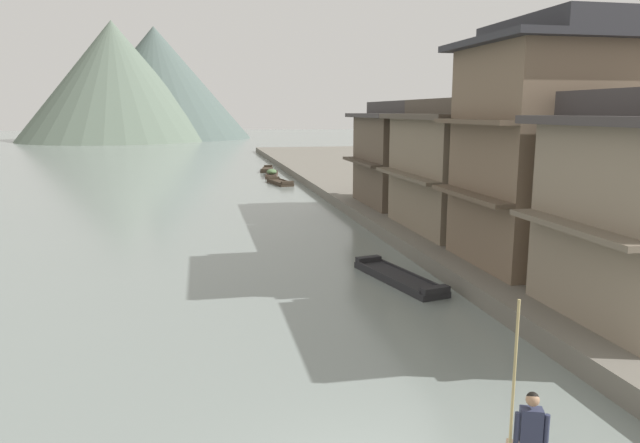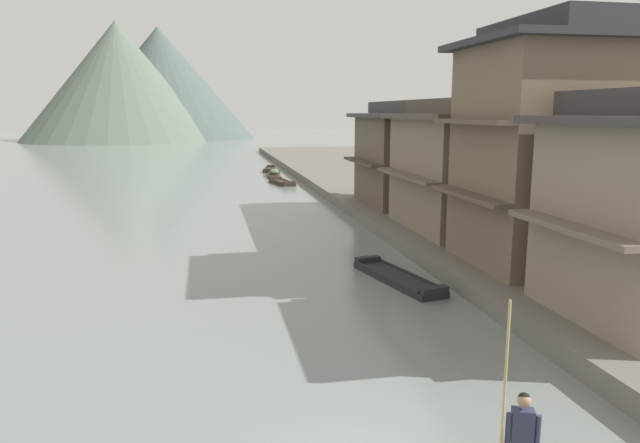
{
  "view_description": "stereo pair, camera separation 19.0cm",
  "coord_description": "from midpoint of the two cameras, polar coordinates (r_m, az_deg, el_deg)",
  "views": [
    {
      "loc": [
        -2.5,
        -8.25,
        6.18
      ],
      "look_at": [
        2.73,
        17.61,
        1.25
      ],
      "focal_mm": 33.1,
      "sensor_mm": 36.0,
      "label": 1
    },
    {
      "loc": [
        -2.31,
        -8.29,
        6.18
      ],
      "look_at": [
        2.73,
        17.61,
        1.25
      ],
      "focal_mm": 33.1,
      "sensor_mm": 36.0,
      "label": 2
    }
  ],
  "objects": [
    {
      "name": "house_waterfront_second",
      "position": [
        23.06,
        21.67,
        6.76
      ],
      "size": [
        6.76,
        6.13,
        8.74
      ],
      "color": "#75604C",
      "rests_on": "riverbank_right"
    },
    {
      "name": "boat_moored_nearest",
      "position": [
        62.77,
        -4.84,
        5.03
      ],
      "size": [
        1.84,
        4.87,
        0.41
      ],
      "color": "#33281E",
      "rests_on": "ground"
    },
    {
      "name": "riverbank_right",
      "position": [
        42.48,
        13.4,
        2.36
      ],
      "size": [
        18.0,
        110.0,
        0.63
      ],
      "primitive_type": "cube",
      "color": "#6B665B",
      "rests_on": "ground"
    },
    {
      "name": "hill_far_west",
      "position": [
        144.44,
        -15.18,
        12.78
      ],
      "size": [
        42.73,
        42.73,
        25.22
      ],
      "primitive_type": "cone",
      "color": "#4C5B56",
      "rests_on": "ground"
    },
    {
      "name": "house_waterfront_narrow",
      "position": [
        36.1,
        8.61,
        6.42
      ],
      "size": [
        6.13,
        7.3,
        6.14
      ],
      "color": "brown",
      "rests_on": "riverbank_right"
    },
    {
      "name": "boat_moored_second",
      "position": [
        22.01,
        7.75,
        -5.44
      ],
      "size": [
        2.19,
        5.02,
        0.43
      ],
      "color": "#232326",
      "rests_on": "ground"
    },
    {
      "name": "boat_moored_third",
      "position": [
        51.1,
        -3.57,
        3.8
      ],
      "size": [
        1.9,
        4.12,
        0.45
      ],
      "color": "#33281E",
      "rests_on": "ground"
    },
    {
      "name": "boatman_person",
      "position": [
        9.71,
        19.39,
        -18.56
      ],
      "size": [
        0.55,
        0.34,
        3.04
      ],
      "color": "black",
      "rests_on": "boat_foreground_poled"
    },
    {
      "name": "boat_moored_far",
      "position": [
        57.24,
        -4.37,
        4.61
      ],
      "size": [
        1.81,
        5.0,
        0.73
      ],
      "color": "#423328",
      "rests_on": "ground"
    },
    {
      "name": "hill_far_centre",
      "position": [
        135.99,
        -18.87,
        12.7
      ],
      "size": [
        40.74,
        40.74,
        24.99
      ],
      "primitive_type": "cone",
      "color": "#5B6B5B",
      "rests_on": "ground"
    },
    {
      "name": "house_waterfront_tall",
      "position": [
        28.85,
        13.55,
        5.22
      ],
      "size": [
        5.86,
        7.93,
        6.14
      ],
      "color": "#7F705B",
      "rests_on": "riverbank_right"
    }
  ]
}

